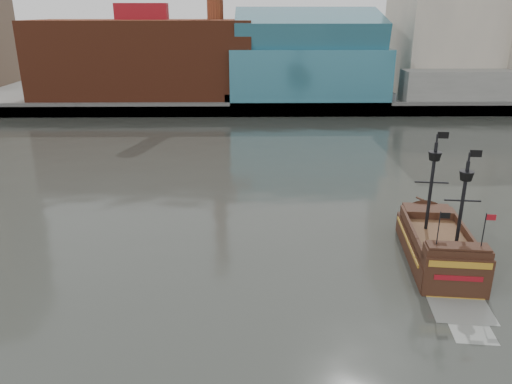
{
  "coord_description": "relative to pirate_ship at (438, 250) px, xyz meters",
  "views": [
    {
      "loc": [
        -1.58,
        -29.92,
        18.55
      ],
      "look_at": [
        -0.97,
        10.1,
        4.0
      ],
      "focal_mm": 35.0,
      "sensor_mm": 36.0,
      "label": 1
    }
  ],
  "objects": [
    {
      "name": "promenade_far",
      "position": [
        -13.23,
        87.02,
        0.03
      ],
      "size": [
        220.0,
        60.0,
        2.0
      ],
      "primitive_type": "cube",
      "color": "slate",
      "rests_on": "ground"
    },
    {
      "name": "pirate_ship",
      "position": [
        0.0,
        0.0,
        0.0
      ],
      "size": [
        5.95,
        14.75,
        10.73
      ],
      "rotation": [
        0.0,
        0.0,
        -0.12
      ],
      "color": "black",
      "rests_on": "ground"
    },
    {
      "name": "ground",
      "position": [
        -13.23,
        -4.98,
        -0.97
      ],
      "size": [
        400.0,
        400.0,
        0.0
      ],
      "primitive_type": "plane",
      "color": "#2C2E29",
      "rests_on": "ground"
    },
    {
      "name": "seawall",
      "position": [
        -13.23,
        57.52,
        0.33
      ],
      "size": [
        220.0,
        1.0,
        2.6
      ],
      "primitive_type": "cube",
      "color": "#4C4C49",
      "rests_on": "ground"
    }
  ]
}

